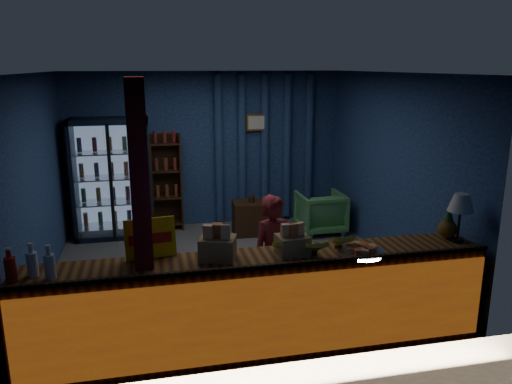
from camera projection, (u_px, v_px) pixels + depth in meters
ground at (228, 272)px, 6.69m from camera, size 4.60×4.60×0.00m
room_walls at (227, 157)px, 6.30m from camera, size 4.60×4.60×4.60m
counter at (260, 304)px, 4.76m from camera, size 4.40×0.57×0.99m
support_post at (143, 229)px, 4.35m from camera, size 0.16×0.16×2.60m
beverage_cooler at (112, 179)px, 7.95m from camera, size 1.20×0.62×1.90m
bottle_shelf at (166, 182)px, 8.29m from camera, size 0.50×0.28×1.60m
curtain_folds at (265, 148)px, 8.60m from camera, size 1.74×0.14×2.50m
framed_picture at (257, 122)px, 8.42m from camera, size 0.36×0.04×0.28m
shopkeeper at (274, 258)px, 5.34m from camera, size 0.55×0.41×1.38m
green_chair at (321, 212)px, 8.22m from camera, size 0.73×0.75×0.67m
side_table at (252, 218)px, 8.13m from camera, size 0.61×0.45×0.65m
yellow_sign at (150, 238)px, 4.61m from camera, size 0.48×0.15×0.37m
soda_bottles at (21, 266)px, 4.15m from camera, size 0.55×0.17×0.30m
snack_box_left at (218, 247)px, 4.59m from camera, size 0.39×0.35×0.34m
snack_box_centre at (292, 244)px, 4.70m from camera, size 0.31×0.27×0.31m
pastry_tray at (361, 251)px, 4.74m from camera, size 0.45×0.45×0.07m
banana_bunches at (313, 244)px, 4.73m from camera, size 0.84×0.31×0.18m
table_lamp at (461, 205)px, 4.96m from camera, size 0.26×0.26×0.50m
pineapple at (448, 226)px, 5.12m from camera, size 0.19×0.19×0.33m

